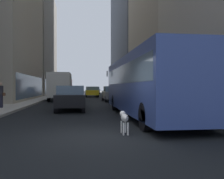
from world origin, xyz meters
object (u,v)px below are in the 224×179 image
at_px(car_blue_hatchback, 77,90).
at_px(pedestrian_with_handbag, 1,95).
at_px(transit_bus, 146,82).
at_px(car_white_van, 73,96).
at_px(box_truck, 61,86).
at_px(car_silver_sedan, 95,90).
at_px(car_grey_wagon, 112,94).
at_px(dalmatian_dog, 124,118).
at_px(car_yellow_taxi, 92,92).
at_px(car_black_suv, 71,98).

height_order(car_blue_hatchback, pedestrian_with_handbag, pedestrian_with_handbag).
distance_m(transit_bus, car_white_van, 9.13).
distance_m(transit_bus, box_truck, 16.94).
bearing_deg(car_blue_hatchback, car_silver_sedan, 28.71).
bearing_deg(car_grey_wagon, transit_bus, -90.00).
bearing_deg(dalmatian_dog, car_white_van, 99.16).
distance_m(car_white_van, dalmatian_dog, 12.85).
height_order(car_yellow_taxi, car_black_suv, same).
height_order(transit_bus, car_blue_hatchback, transit_bus).
distance_m(car_yellow_taxi, car_silver_sedan, 17.02).
bearing_deg(box_truck, car_blue_hatchback, 86.29).
distance_m(car_yellow_taxi, car_blue_hatchback, 14.95).
xyz_separation_m(dalmatian_dog, pedestrian_with_handbag, (-6.74, 9.35, 0.50)).
bearing_deg(car_grey_wagon, car_blue_hatchback, 98.37).
relative_size(car_blue_hatchback, car_grey_wagon, 1.00).
distance_m(transit_bus, car_silver_sedan, 42.88).
xyz_separation_m(car_blue_hatchback, pedestrian_with_handbag, (-4.70, -35.85, 0.19)).
distance_m(box_truck, dalmatian_dog, 20.86).
relative_size(transit_bus, car_silver_sedan, 2.40).
relative_size(car_yellow_taxi, car_silver_sedan, 0.97).
height_order(car_blue_hatchback, car_black_suv, same).
distance_m(car_white_van, box_truck, 8.04).
xyz_separation_m(car_black_suv, box_truck, (-1.60, 12.34, 0.85)).
bearing_deg(car_white_van, car_blue_hatchback, 90.00).
bearing_deg(box_truck, car_silver_sedan, 78.23).
bearing_deg(car_yellow_taxi, box_truck, -111.92).
height_order(car_yellow_taxi, car_blue_hatchback, same).
height_order(car_yellow_taxi, car_grey_wagon, same).
bearing_deg(car_yellow_taxi, dalmatian_dog, -90.67).
distance_m(car_yellow_taxi, car_grey_wagon, 12.54).
distance_m(car_blue_hatchback, box_truck, 24.76).
height_order(car_white_van, car_blue_hatchback, same).
bearing_deg(car_white_van, dalmatian_dog, -80.84).
relative_size(car_grey_wagon, car_black_suv, 1.04).
bearing_deg(box_truck, dalmatian_dog, -79.92).
height_order(car_white_van, pedestrian_with_handbag, pedestrian_with_handbag).
xyz_separation_m(car_blue_hatchback, dalmatian_dog, (2.04, -45.21, -0.31)).
xyz_separation_m(car_silver_sedan, car_grey_wagon, (-0.00, -29.38, -0.00)).
relative_size(car_black_suv, pedestrian_with_handbag, 2.44).
bearing_deg(pedestrian_with_handbag, dalmatian_dog, -54.21).
height_order(car_blue_hatchback, car_grey_wagon, same).
height_order(car_black_suv, dalmatian_dog, car_black_suv).
xyz_separation_m(car_black_suv, dalmatian_dog, (2.04, -8.17, -0.31)).
height_order(car_white_van, dalmatian_dog, car_white_van).
bearing_deg(car_black_suv, car_grey_wagon, 67.88).
bearing_deg(car_yellow_taxi, car_black_suv, -96.15).
relative_size(transit_bus, dalmatian_dog, 11.98).
xyz_separation_m(transit_bus, car_yellow_taxi, (-1.60, 25.92, -0.95)).
height_order(transit_bus, car_white_van, transit_bus).
bearing_deg(car_white_van, car_grey_wagon, 53.14).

